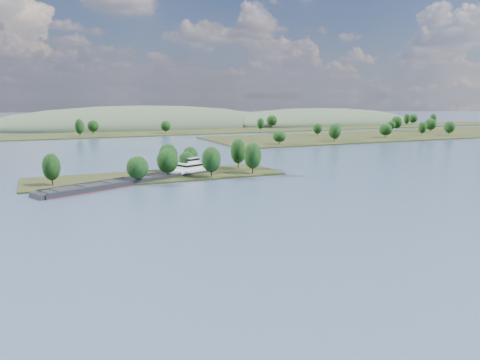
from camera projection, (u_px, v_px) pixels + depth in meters
name	position (u px, v px, depth m)	size (l,w,h in m)	color
ground	(207.00, 210.00, 131.82)	(1800.00, 1800.00, 0.00)	#3C5069
tree_island	(174.00, 166.00, 186.69)	(100.00, 32.21, 14.30)	black
right_bank	(401.00, 134.00, 384.55)	(320.00, 90.00, 15.34)	black
back_shoreline	(106.00, 134.00, 388.14)	(900.00, 60.00, 15.27)	black
hill_east	(317.00, 124.00, 549.50)	(260.00, 140.00, 36.00)	#374831
hill_west	(142.00, 126.00, 498.61)	(320.00, 160.00, 44.00)	#374831
cargo_barge	(142.00, 179.00, 175.44)	(68.26, 36.53, 9.61)	black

